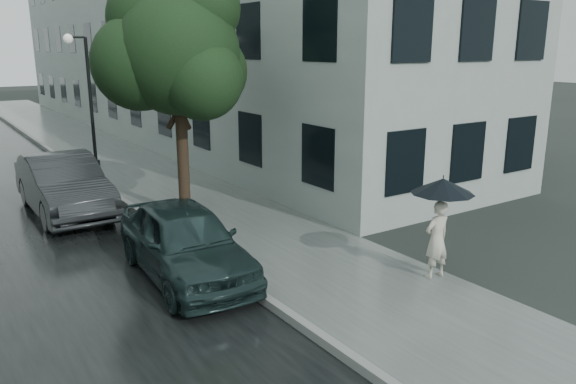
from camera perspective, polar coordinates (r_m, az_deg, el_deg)
ground at (r=10.61m, az=4.48°, el=-8.79°), size 120.00×120.00×0.00m
sidewalk at (r=21.02m, az=-15.68°, el=2.52°), size 3.50×60.00×0.01m
kerb_near at (r=20.53m, az=-20.52°, el=2.06°), size 0.15×60.00×0.15m
building_near at (r=29.46m, az=-11.21°, el=14.91°), size 7.02×36.00×9.00m
pedestrian at (r=10.75m, az=14.87°, el=-4.67°), size 0.55×0.37×1.48m
umbrella at (r=10.44m, az=15.45°, el=0.59°), size 1.16×1.16×1.02m
street_tree at (r=14.10m, az=-11.32°, el=13.84°), size 3.87×3.52×5.97m
lamp_post at (r=21.21m, az=-19.93°, el=9.57°), size 0.84×0.42×4.62m
car_near at (r=10.60m, az=-10.43°, el=-4.94°), size 1.90×4.19×1.39m
car_far at (r=15.46m, az=-21.83°, el=0.67°), size 1.62×4.59×1.51m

